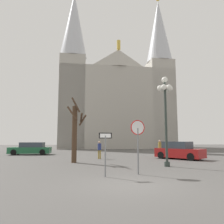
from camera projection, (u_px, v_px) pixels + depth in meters
ground_plane at (132, 185)px, 8.61m from camera, size 120.00×120.00×0.00m
cathedral at (115, 101)px, 45.80m from camera, size 22.57×15.00×31.14m
stop_sign at (138, 136)px, 11.38m from camera, size 0.76×0.20×2.75m
one_way_arrow_sign at (105, 148)px, 10.58m from camera, size 0.63×0.12×2.08m
street_lamp at (165, 101)px, 14.89m from camera, size 1.07×0.98×5.98m
bare_tree at (75, 131)px, 16.97m from camera, size 1.54×1.53×4.94m
parked_car_near_red at (179, 151)px, 19.74m from camera, size 4.02×4.26×1.55m
parked_car_far_green at (31, 149)px, 25.29m from camera, size 4.55×1.84×1.39m
pedestrian_walking at (160, 146)px, 23.02m from camera, size 0.32×0.32×1.67m
pedestrian_standing at (99, 148)px, 19.96m from camera, size 0.32×0.32×1.59m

